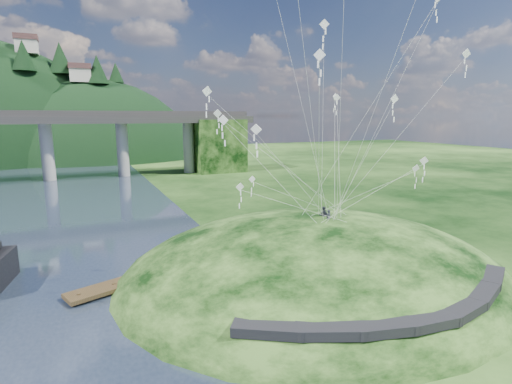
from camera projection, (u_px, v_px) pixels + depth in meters
name	position (u px, v px, depth m)	size (l,w,h in m)	color
ground	(241.00, 298.00, 30.69)	(320.00, 320.00, 0.00)	black
grass_hill	(315.00, 289.00, 35.98)	(36.00, 32.00, 13.00)	black
footpath	(412.00, 310.00, 24.57)	(22.29, 5.84, 0.83)	black
wooden_dock	(145.00, 276.00, 33.91)	(12.82, 6.34, 0.92)	#312414
kite_flyers	(325.00, 207.00, 35.56)	(1.04, 1.79, 1.69)	#22242E
kite_swarm	(325.00, 69.00, 31.24)	(19.90, 16.47, 21.08)	white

